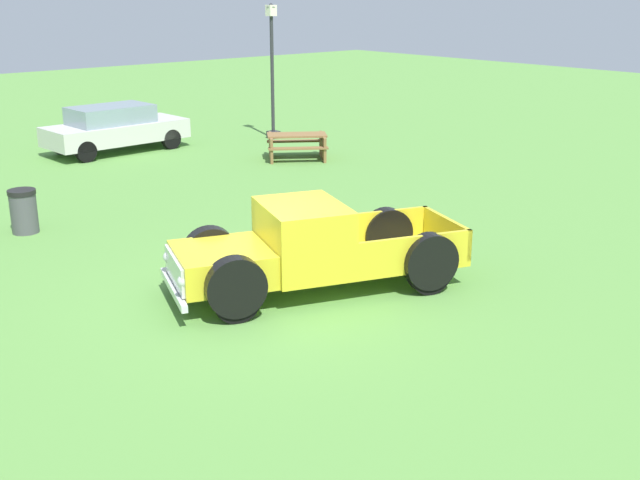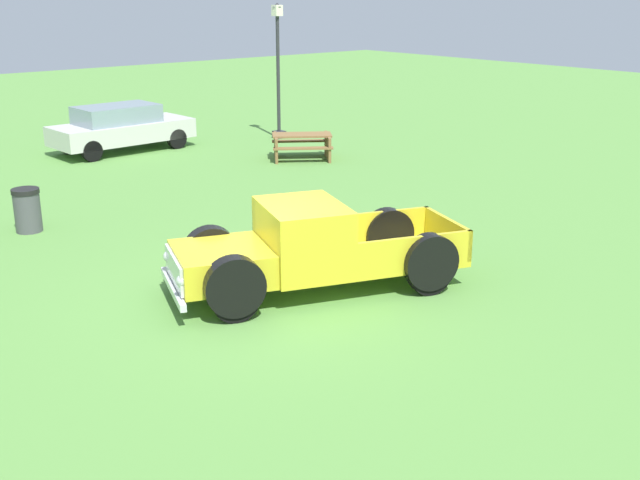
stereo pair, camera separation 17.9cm
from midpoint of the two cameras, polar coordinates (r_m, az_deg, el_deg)
name	(u,v)px [view 1 (the left image)]	position (r m, az deg, el deg)	size (l,w,h in m)	color
ground_plane	(269,297)	(13.51, -4.11, -4.12)	(80.00, 80.00, 0.00)	#5B9342
pickup_truck_foreground	(300,251)	(13.45, -1.86, -0.80)	(5.41, 3.47, 1.56)	yellow
sedan_distant_a	(115,128)	(26.22, -14.85, 7.89)	(4.52, 2.01, 1.49)	silver
lamp_post_near	(272,69)	(27.60, -3.68, 12.29)	(0.36, 0.36, 4.57)	#2D2D33
picnic_table	(297,143)	(24.30, -1.90, 7.03)	(2.32, 2.25, 0.78)	olive
trash_can	(24,211)	(18.02, -20.97, 1.97)	(0.59, 0.59, 0.95)	#4C4C51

